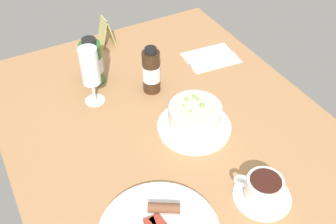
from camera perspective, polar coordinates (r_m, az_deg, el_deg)
ground_plane at (r=108.66cm, az=0.54°, el=-3.16°), size 110.00×84.00×3.00cm
porridge_bowl at (r=105.69cm, az=3.80°, el=-0.84°), size 19.87×19.87×8.52cm
cutlery_setting at (r=134.10cm, az=5.93°, el=7.70°), size 13.95×17.77×0.90cm
coffee_cup at (r=93.75cm, az=13.36°, el=-10.65°), size 13.33×13.33×6.01cm
wine_glass at (r=111.46cm, az=-11.02°, el=6.05°), size 5.84×5.84×17.80cm
sauce_bottle_brown at (r=116.34cm, az=-2.38°, el=5.80°), size 5.30×5.30×14.73cm
sauce_bottle_green at (r=121.82cm, az=-10.75°, el=6.93°), size 6.48×6.48×14.90cm
menu_card at (r=139.33cm, az=-8.86°, el=11.19°), size 5.18×5.35×10.17cm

